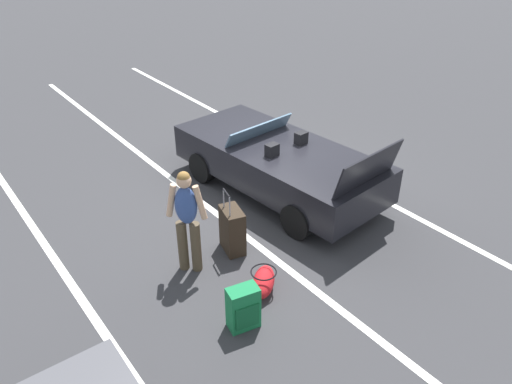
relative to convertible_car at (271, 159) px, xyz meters
The scene contains 9 objects.
ground_plane 0.62m from the convertible_car, behind, with size 80.00×80.00×0.00m, color #333335.
lot_line_near 1.48m from the convertible_car, 98.40° to the right, with size 18.00×0.12×0.01m, color silver.
lot_line_mid 1.50m from the convertible_car, 98.25° to the left, with size 18.00×0.12×0.01m, color silver.
lot_line_far 4.11m from the convertible_car, 92.78° to the left, with size 18.00×0.12×0.01m, color silver.
convertible_car is the anchor object (origin of this frame).
suitcase_large_black 2.10m from the convertible_car, 124.36° to the left, with size 0.54×0.40×1.08m.
suitcase_medium_bright 3.66m from the convertible_car, 135.30° to the left, with size 0.33×0.44×0.62m.
duffel_bag 2.98m from the convertible_car, 138.89° to the left, with size 0.65×0.68×0.34m.
traveler_person 2.78m from the convertible_car, 115.14° to the left, with size 0.49×0.48×1.65m.
Camera 1 is at (-6.16, 5.30, 4.79)m, focal length 34.57 mm.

